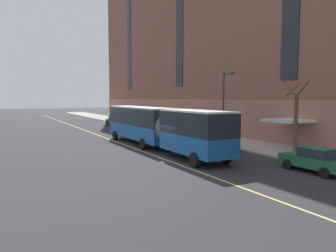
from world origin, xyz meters
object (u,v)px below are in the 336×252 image
object	(u,v)px
city_bus	(157,125)
parked_car_black_0	(162,130)
parked_car_green_3	(215,140)
street_tree_mid_block	(296,118)
parked_car_green_6	(316,160)
parked_car_silver_4	(140,125)
street_lamp	(225,101)
parked_car_black_1	(115,121)

from	to	relation	value
city_bus	parked_car_black_0	size ratio (longest dim) A/B	4.44
parked_car_green_3	street_tree_mid_block	distance (m)	7.15
parked_car_green_6	parked_car_black_0	bearing A→B (deg)	89.73
parked_car_silver_4	street_lamp	distance (m)	17.30
parked_car_black_0	parked_car_silver_4	distance (m)	6.94
parked_car_black_0	parked_car_black_1	bearing A→B (deg)	90.61
parked_car_black_0	parked_car_green_6	size ratio (longest dim) A/B	1.01
parked_car_black_0	parked_car_green_3	bearing A→B (deg)	-90.92
parked_car_green_6	parked_car_green_3	bearing A→B (deg)	90.41
city_bus	street_lamp	bearing A→B (deg)	-10.74
parked_car_green_6	street_tree_mid_block	distance (m)	6.30
parked_car_black_1	parked_car_green_6	size ratio (longest dim) A/B	1.04
parked_car_black_1	parked_car_silver_4	world-z (taller)	same
parked_car_green_6	street_lamp	xyz separation A→B (m)	(1.86, 11.65, 3.56)
city_bus	parked_car_silver_4	distance (m)	16.40
parked_car_black_1	street_tree_mid_block	bearing A→B (deg)	-83.99
city_bus	parked_car_silver_4	bearing A→B (deg)	72.70
parked_car_green_3	parked_car_green_6	bearing A→B (deg)	-89.59
street_tree_mid_block	parked_car_green_3	bearing A→B (deg)	121.86
street_tree_mid_block	parked_car_black_0	bearing A→B (deg)	101.44
city_bus	parked_car_green_3	xyz separation A→B (m)	(4.61, -2.40, -1.36)
parked_car_black_0	parked_car_green_6	xyz separation A→B (m)	(-0.10, -21.56, 0.00)
parked_car_black_0	parked_car_green_3	world-z (taller)	same
parked_car_black_0	street_lamp	world-z (taller)	street_lamp
parked_car_black_0	parked_car_green_6	distance (m)	21.56
parked_car_silver_4	street_tree_mid_block	size ratio (longest dim) A/B	0.79
street_tree_mid_block	street_lamp	size ratio (longest dim) A/B	0.85
parked_car_green_3	parked_car_silver_4	size ratio (longest dim) A/B	1.06
parked_car_black_0	parked_car_black_1	size ratio (longest dim) A/B	0.97
parked_car_black_1	parked_car_green_3	size ratio (longest dim) A/B	0.94
parked_car_silver_4	street_tree_mid_block	bearing A→B (deg)	-82.01
city_bus	street_lamp	world-z (taller)	street_lamp
parked_car_green_3	parked_car_black_0	bearing A→B (deg)	89.08
city_bus	street_lamp	distance (m)	7.02
street_lamp	parked_car_green_3	bearing A→B (deg)	-149.20
parked_car_black_1	parked_car_green_3	world-z (taller)	same
city_bus	parked_car_silver_4	size ratio (longest dim) A/B	4.29
street_lamp	parked_car_green_6	bearing A→B (deg)	-99.09
city_bus	parked_car_green_6	size ratio (longest dim) A/B	4.48
street_lamp	parked_car_silver_4	bearing A→B (deg)	95.73
parked_car_green_3	city_bus	bearing A→B (deg)	152.55
parked_car_black_1	parked_car_black_0	bearing A→B (deg)	-89.39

